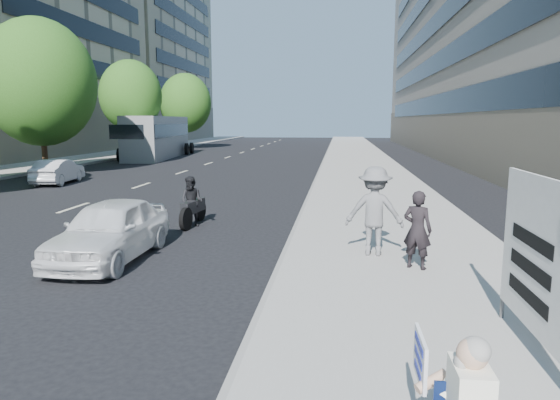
# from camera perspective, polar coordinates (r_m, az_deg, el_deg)

# --- Properties ---
(ground) EXTENTS (160.00, 160.00, 0.00)m
(ground) POSITION_cam_1_polar(r_m,az_deg,el_deg) (8.96, -10.77, -10.61)
(ground) COLOR black
(ground) RESTS_ON ground
(near_sidewalk) EXTENTS (5.00, 120.00, 0.15)m
(near_sidewalk) POSITION_cam_1_polar(r_m,az_deg,el_deg) (28.22, 9.62, 3.03)
(near_sidewalk) COLOR #98958E
(near_sidewalk) RESTS_ON ground
(far_sidewalk) EXTENTS (4.50, 120.00, 0.15)m
(far_sidewalk) POSITION_cam_1_polar(r_m,az_deg,el_deg) (34.20, -27.74, 3.16)
(far_sidewalk) COLOR #98958E
(far_sidewalk) RESTS_ON ground
(far_bldg_north) EXTENTS (22.00, 28.00, 28.00)m
(far_bldg_north) POSITION_cam_1_polar(r_m,az_deg,el_deg) (78.03, -18.76, 16.75)
(far_bldg_north) COLOR #C2B291
(far_bldg_north) RESTS_ON ground
(near_building) EXTENTS (14.00, 70.00, 20.00)m
(near_building) POSITION_cam_1_polar(r_m,az_deg,el_deg) (43.11, 27.60, 17.46)
(near_building) COLOR #9D9388
(near_building) RESTS_ON ground
(tree_far_c) EXTENTS (6.00, 6.00, 8.47)m
(tree_far_c) POSITION_cam_1_polar(r_m,az_deg,el_deg) (30.79, -25.78, 11.99)
(tree_far_c) COLOR #382616
(tree_far_c) RESTS_ON ground
(tree_far_d) EXTENTS (4.80, 4.80, 7.65)m
(tree_far_d) POSITION_cam_1_polar(r_m,az_deg,el_deg) (41.43, -16.70, 11.35)
(tree_far_d) COLOR #382616
(tree_far_d) RESTS_ON ground
(tree_far_e) EXTENTS (5.40, 5.40, 7.89)m
(tree_far_e) POSITION_cam_1_polar(r_m,az_deg,el_deg) (54.56, -10.76, 10.82)
(tree_far_e) COLOR #382616
(tree_far_e) RESTS_ON ground
(jogger) EXTENTS (1.30, 0.84, 1.89)m
(jogger) POSITION_cam_1_polar(r_m,az_deg,el_deg) (10.76, 10.75, -1.25)
(jogger) COLOR slate
(jogger) RESTS_ON near_sidewalk
(pedestrian_woman) EXTENTS (0.66, 0.58, 1.53)m
(pedestrian_woman) POSITION_cam_1_polar(r_m,az_deg,el_deg) (9.97, 15.43, -3.30)
(pedestrian_woman) COLOR black
(pedestrian_woman) RESTS_ON near_sidewalk
(protest_banner) EXTENTS (0.08, 3.06, 2.20)m
(protest_banner) POSITION_cam_1_polar(r_m,az_deg,el_deg) (6.42, 28.45, -6.43)
(protest_banner) COLOR #4C4C4C
(protest_banner) RESTS_ON near_sidewalk
(white_sedan_near) EXTENTS (1.58, 3.87, 1.32)m
(white_sedan_near) POSITION_cam_1_polar(r_m,az_deg,el_deg) (11.41, -18.85, -3.23)
(white_sedan_near) COLOR white
(white_sedan_near) RESTS_ON ground
(white_sedan_mid) EXTENTS (1.69, 3.67, 1.17)m
(white_sedan_mid) POSITION_cam_1_polar(r_m,az_deg,el_deg) (26.06, -24.03, 3.00)
(white_sedan_mid) COLOR silver
(white_sedan_mid) RESTS_ON ground
(motorcycle) EXTENTS (0.76, 2.05, 1.42)m
(motorcycle) POSITION_cam_1_polar(r_m,az_deg,el_deg) (14.45, -10.01, -0.45)
(motorcycle) COLOR black
(motorcycle) RESTS_ON ground
(bus) EXTENTS (3.83, 12.28, 3.30)m
(bus) POSITION_cam_1_polar(r_m,az_deg,el_deg) (41.85, -13.75, 6.98)
(bus) COLOR gray
(bus) RESTS_ON ground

